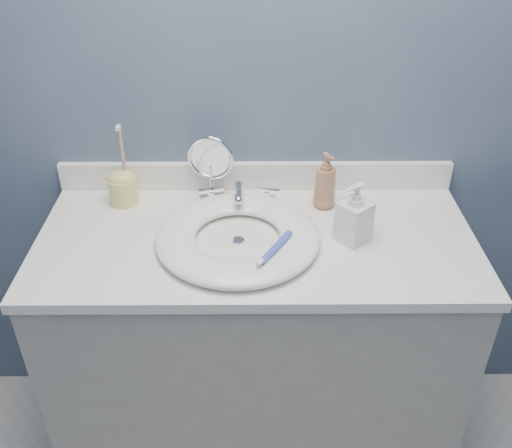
{
  "coord_description": "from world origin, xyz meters",
  "views": [
    {
      "loc": [
        -0.01,
        -0.33,
        1.79
      ],
      "look_at": [
        -0.0,
        0.94,
        0.94
      ],
      "focal_mm": 40.0,
      "sensor_mm": 36.0,
      "label": 1
    }
  ],
  "objects_px": {
    "soap_bottle_amber": "(325,180)",
    "toothbrush_holder": "(123,186)",
    "soap_bottle_clear": "(355,212)",
    "makeup_mirror": "(211,165)"
  },
  "relations": [
    {
      "from": "soap_bottle_amber",
      "to": "toothbrush_holder",
      "type": "bearing_deg",
      "value": 150.09
    },
    {
      "from": "toothbrush_holder",
      "to": "soap_bottle_clear",
      "type": "bearing_deg",
      "value": -16.64
    },
    {
      "from": "soap_bottle_clear",
      "to": "toothbrush_holder",
      "type": "xyz_separation_m",
      "value": [
        -0.66,
        0.2,
        -0.03
      ]
    },
    {
      "from": "makeup_mirror",
      "to": "soap_bottle_amber",
      "type": "bearing_deg",
      "value": 2.46
    },
    {
      "from": "makeup_mirror",
      "to": "toothbrush_holder",
      "type": "height_order",
      "value": "toothbrush_holder"
    },
    {
      "from": "soap_bottle_amber",
      "to": "makeup_mirror",
      "type": "bearing_deg",
      "value": 144.27
    },
    {
      "from": "soap_bottle_amber",
      "to": "soap_bottle_clear",
      "type": "bearing_deg",
      "value": -98.51
    },
    {
      "from": "soap_bottle_clear",
      "to": "toothbrush_holder",
      "type": "relative_size",
      "value": 0.69
    },
    {
      "from": "soap_bottle_amber",
      "to": "toothbrush_holder",
      "type": "distance_m",
      "value": 0.6
    },
    {
      "from": "makeup_mirror",
      "to": "toothbrush_holder",
      "type": "relative_size",
      "value": 0.82
    }
  ]
}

